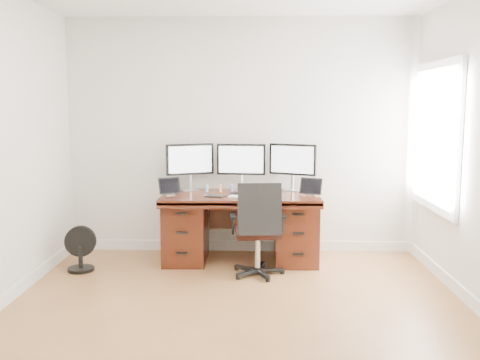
{
  "coord_description": "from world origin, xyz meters",
  "views": [
    {
      "loc": [
        0.13,
        -3.92,
        1.71
      ],
      "look_at": [
        0.0,
        1.5,
        0.95
      ],
      "focal_mm": 40.0,
      "sensor_mm": 36.0,
      "label": 1
    }
  ],
  "objects_px": {
    "floor_fan": "(80,249)",
    "keyboard": "(242,197)",
    "office_chair": "(258,245)",
    "monitor_center": "(241,161)",
    "desk": "(241,225)"
  },
  "relations": [
    {
      "from": "floor_fan",
      "to": "keyboard",
      "type": "distance_m",
      "value": 1.77
    },
    {
      "from": "desk",
      "to": "keyboard",
      "type": "relative_size",
      "value": 6.27
    },
    {
      "from": "desk",
      "to": "monitor_center",
      "type": "xyz_separation_m",
      "value": [
        -0.0,
        0.24,
        0.68
      ]
    },
    {
      "from": "desk",
      "to": "office_chair",
      "type": "bearing_deg",
      "value": -70.87
    },
    {
      "from": "desk",
      "to": "office_chair",
      "type": "xyz_separation_m",
      "value": [
        0.19,
        -0.54,
        -0.08
      ]
    },
    {
      "from": "office_chair",
      "to": "monitor_center",
      "type": "height_order",
      "value": "monitor_center"
    },
    {
      "from": "keyboard",
      "to": "desk",
      "type": "bearing_deg",
      "value": 107.11
    },
    {
      "from": "desk",
      "to": "keyboard",
      "type": "xyz_separation_m",
      "value": [
        0.02,
        -0.23,
        0.36
      ]
    },
    {
      "from": "office_chair",
      "to": "monitor_center",
      "type": "bearing_deg",
      "value": 98.93
    },
    {
      "from": "desk",
      "to": "keyboard",
      "type": "bearing_deg",
      "value": -85.21
    },
    {
      "from": "floor_fan",
      "to": "keyboard",
      "type": "bearing_deg",
      "value": -2.94
    },
    {
      "from": "floor_fan",
      "to": "keyboard",
      "type": "height_order",
      "value": "keyboard"
    },
    {
      "from": "monitor_center",
      "to": "keyboard",
      "type": "relative_size",
      "value": 2.03
    },
    {
      "from": "office_chair",
      "to": "keyboard",
      "type": "xyz_separation_m",
      "value": [
        -0.17,
        0.31,
        0.44
      ]
    },
    {
      "from": "office_chair",
      "to": "floor_fan",
      "type": "distance_m",
      "value": 1.85
    }
  ]
}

